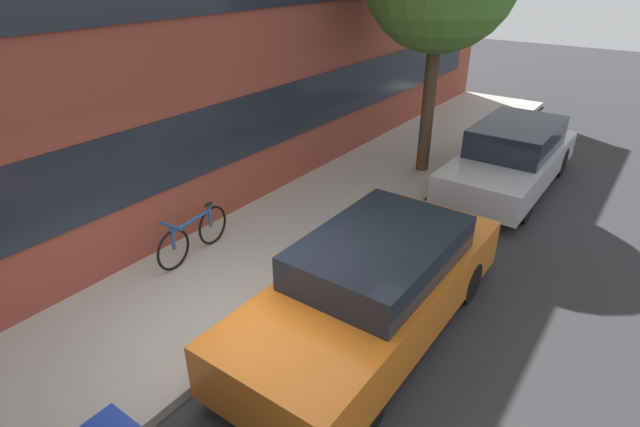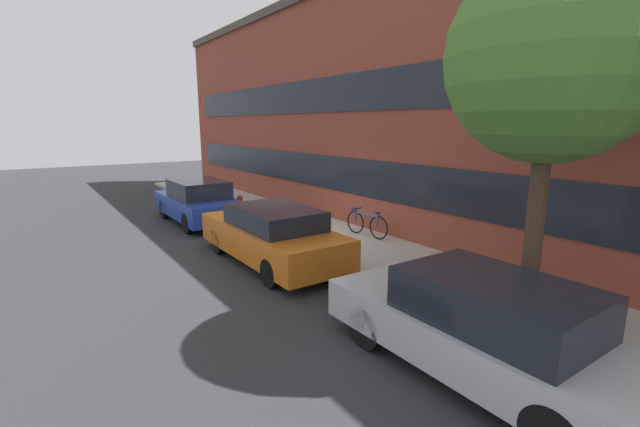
% 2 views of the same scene
% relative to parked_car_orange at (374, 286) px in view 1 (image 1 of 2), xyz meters
% --- Properties ---
extents(ground_plane, '(56.00, 56.00, 0.00)m').
position_rel_parked_car_orange_xyz_m(ground_plane, '(-1.17, 1.05, -0.68)').
color(ground_plane, '#2B2B2D').
extents(sidewalk_strip, '(28.00, 2.65, 0.13)m').
position_rel_parked_car_orange_xyz_m(sidewalk_strip, '(-1.17, 2.38, -0.62)').
color(sidewalk_strip, '#A8A399').
rests_on(sidewalk_strip, ground_plane).
extents(rowhouse_facade, '(28.00, 1.02, 7.53)m').
position_rel_parked_car_orange_xyz_m(rowhouse_facade, '(-1.17, 4.14, 3.09)').
color(rowhouse_facade, brown).
rests_on(rowhouse_facade, ground_plane).
extents(parked_car_orange, '(4.49, 1.72, 1.36)m').
position_rel_parked_car_orange_xyz_m(parked_car_orange, '(0.00, 0.00, 0.00)').
color(parked_car_orange, '#D16619').
rests_on(parked_car_orange, ground_plane).
extents(parked_car_silver, '(4.37, 1.66, 1.37)m').
position_rel_parked_car_orange_xyz_m(parked_car_silver, '(5.66, 0.00, 0.00)').
color(parked_car_silver, '#B2B5BA').
rests_on(parked_car_silver, ground_plane).
extents(bicycle, '(1.54, 0.44, 0.75)m').
position_rel_parked_car_orange_xyz_m(bicycle, '(-0.23, 3.11, -0.18)').
color(bicycle, black).
rests_on(bicycle, sidewalk_strip).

